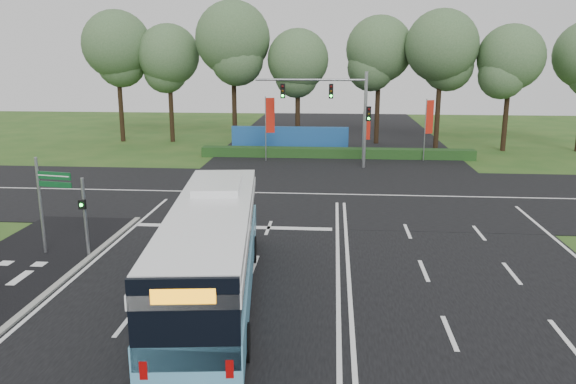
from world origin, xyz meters
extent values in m
plane|color=#254D19|center=(0.00, 0.00, 0.00)|extent=(120.00, 120.00, 0.00)
cube|color=black|center=(0.00, 0.00, 0.02)|extent=(20.00, 120.00, 0.04)
cube|color=black|center=(0.00, 12.00, 0.03)|extent=(120.00, 14.00, 0.05)
cube|color=gray|center=(-10.10, -3.00, 0.06)|extent=(0.25, 18.00, 0.12)
cube|color=#5AA8D0|center=(-4.23, -3.17, 1.11)|extent=(3.97, 12.65, 1.14)
cube|color=black|center=(-4.23, -3.17, 0.59)|extent=(3.94, 12.58, 0.31)
cube|color=black|center=(-4.23, -3.17, 2.15)|extent=(3.85, 12.45, 0.98)
cube|color=white|center=(-4.23, -3.17, 2.77)|extent=(3.97, 12.65, 0.36)
cube|color=white|center=(-4.23, -3.17, 3.13)|extent=(3.87, 12.15, 0.36)
cube|color=white|center=(-4.52, -0.60, 3.44)|extent=(2.00, 3.28, 0.26)
cube|color=black|center=(-3.53, -9.29, 2.20)|extent=(2.51, 0.40, 2.28)
cube|color=orange|center=(-3.53, -9.33, 2.92)|extent=(1.45, 0.22, 0.36)
cylinder|color=black|center=(-5.83, 0.19, 0.54)|extent=(0.41, 1.10, 1.08)
cylinder|color=black|center=(-3.41, 0.47, 0.54)|extent=(0.41, 1.10, 1.08)
cylinder|color=black|center=(-4.99, -7.22, 0.54)|extent=(0.41, 1.10, 1.08)
cylinder|color=black|center=(-2.57, -6.95, 0.54)|extent=(0.41, 1.10, 1.08)
cylinder|color=gray|center=(-10.30, 0.59, 1.67)|extent=(0.13, 0.13, 3.33)
cube|color=black|center=(-10.30, 0.41, 2.29)|extent=(0.27, 0.17, 0.38)
sphere|color=#19F233|center=(-10.30, 0.31, 2.29)|extent=(0.13, 0.13, 0.13)
cylinder|color=gray|center=(-12.24, 0.77, 2.06)|extent=(0.12, 0.12, 4.12)
cube|color=#0C461F|center=(-11.48, 0.64, 3.40)|extent=(1.53, 0.33, 0.31)
cube|color=#0C461F|center=(-11.48, 0.64, 3.04)|extent=(1.53, 0.33, 0.23)
cube|color=white|center=(-11.48, 0.60, 3.40)|extent=(1.42, 0.26, 0.04)
cylinder|color=gray|center=(-5.53, 22.58, 2.52)|extent=(0.08, 0.08, 5.05)
cube|color=red|center=(-5.17, 22.68, 3.59)|extent=(0.66, 0.21, 2.69)
cylinder|color=gray|center=(2.02, 23.17, 1.95)|extent=(0.06, 0.06, 3.89)
cube|color=red|center=(2.31, 23.16, 2.77)|extent=(0.52, 0.07, 2.08)
cylinder|color=gray|center=(6.84, 23.65, 2.43)|extent=(0.08, 0.08, 4.86)
cube|color=red|center=(7.16, 23.80, 3.46)|extent=(0.61, 0.30, 2.59)
cylinder|color=gray|center=(2.00, 20.50, 3.50)|extent=(0.24, 0.24, 7.00)
cylinder|color=gray|center=(-2.00, 20.50, 6.40)|extent=(8.00, 0.16, 0.16)
cube|color=black|center=(-0.50, 20.50, 5.60)|extent=(0.32, 0.28, 1.05)
cube|color=black|center=(-4.00, 20.50, 5.60)|extent=(0.32, 0.28, 1.05)
cube|color=black|center=(2.25, 20.50, 4.00)|extent=(0.32, 0.28, 1.05)
cube|color=#193D16|center=(0.00, 24.50, 0.40)|extent=(22.00, 1.20, 0.80)
cube|color=#1A4C8F|center=(-4.00, 27.00, 1.10)|extent=(10.00, 0.30, 2.20)
cylinder|color=black|center=(-20.62, 31.98, 4.32)|extent=(0.44, 0.44, 8.64)
sphere|color=#3B5A35|center=(-20.62, 31.98, 9.09)|extent=(6.36, 6.36, 6.36)
cylinder|color=black|center=(-15.75, 32.12, 3.88)|extent=(0.44, 0.44, 7.76)
sphere|color=#3B5A35|center=(-15.75, 32.12, 8.16)|extent=(5.71, 5.71, 5.71)
cylinder|color=black|center=(-9.42, 30.80, 4.55)|extent=(0.44, 0.44, 9.10)
sphere|color=#3B5A35|center=(-9.42, 30.80, 9.58)|extent=(6.71, 6.71, 6.71)
cylinder|color=black|center=(-3.54, 30.28, 3.68)|extent=(0.44, 0.44, 7.36)
sphere|color=#3B5A35|center=(-3.54, 30.28, 7.75)|extent=(5.43, 5.43, 5.43)
cylinder|color=black|center=(3.76, 32.45, 4.11)|extent=(0.44, 0.44, 8.23)
sphere|color=#3B5A35|center=(3.76, 32.45, 8.66)|extent=(6.06, 6.06, 6.06)
cylinder|color=black|center=(8.85, 29.91, 4.23)|extent=(0.44, 0.44, 8.46)
sphere|color=#3B5A35|center=(8.85, 29.91, 8.91)|extent=(6.24, 6.24, 6.24)
cylinder|color=black|center=(14.51, 29.25, 3.77)|extent=(0.44, 0.44, 7.54)
sphere|color=#3B5A35|center=(14.51, 29.25, 7.94)|extent=(5.56, 5.56, 5.56)
camera|label=1|loc=(-0.28, -20.62, 8.11)|focal=35.00mm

